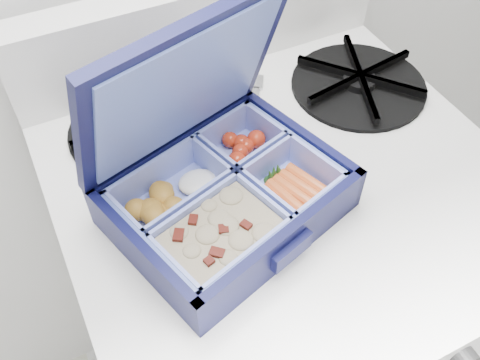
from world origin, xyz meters
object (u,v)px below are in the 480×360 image
fork (252,122)px  stove (269,321)px  bento_box (227,197)px  burner_grate (360,79)px

fork → stove: bearing=-62.0°
fork → bento_box: bearing=-96.3°
stove → bento_box: bearing=-162.3°
stove → fork: 0.41m
burner_grate → fork: burner_grate is taller
bento_box → burner_grate: size_ratio=1.27×
burner_grate → fork: (-0.17, -0.00, -0.01)m
bento_box → fork: (0.09, 0.12, -0.03)m
burner_grate → stove: bearing=-152.1°
stove → bento_box: 0.43m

